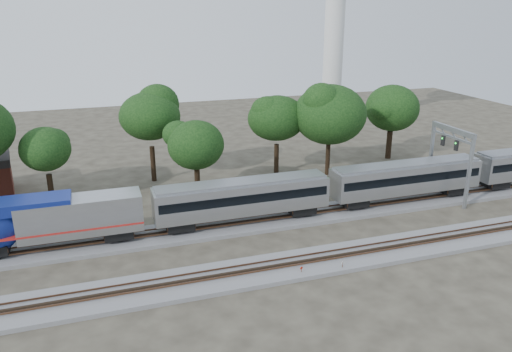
# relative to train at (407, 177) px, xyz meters

# --- Properties ---
(ground) EXTENTS (160.00, 160.00, 0.00)m
(ground) POSITION_rel_train_xyz_m (-20.08, -6.00, -3.37)
(ground) COLOR #383328
(ground) RESTS_ON ground
(track_far) EXTENTS (160.00, 5.00, 0.73)m
(track_far) POSITION_rel_train_xyz_m (-20.08, -0.00, -3.17)
(track_far) COLOR slate
(track_far) RESTS_ON ground
(track_near) EXTENTS (160.00, 5.00, 0.73)m
(track_near) POSITION_rel_train_xyz_m (-20.08, -10.00, -3.17)
(track_near) COLOR slate
(track_near) RESTS_ON ground
(train) EXTENTS (96.22, 3.32, 4.90)m
(train) POSITION_rel_train_xyz_m (0.00, 0.00, 0.00)
(train) COLOR #AEB1B5
(train) RESTS_ON ground
(switch_stand_red) EXTENTS (0.28, 0.13, 0.93)m
(switch_stand_red) POSITION_rel_train_xyz_m (-18.33, -11.60, -2.78)
(switch_stand_red) COLOR #512D19
(switch_stand_red) RESTS_ON ground
(switch_stand_white) EXTENTS (0.31, 0.16, 1.02)m
(switch_stand_white) POSITION_rel_train_xyz_m (-14.56, -11.98, -2.72)
(switch_stand_white) COLOR #512D19
(switch_stand_white) RESTS_ON ground
(switch_lever) EXTENTS (0.52, 0.33, 0.30)m
(switch_lever) POSITION_rel_train_xyz_m (-12.58, -11.26, -3.22)
(switch_lever) COLOR #512D19
(switch_lever) RESTS_ON ground
(signal_gantry) EXTENTS (0.62, 7.29, 8.87)m
(signal_gantry) POSITION_rel_train_xyz_m (5.66, -0.00, 3.09)
(signal_gantry) COLOR gray
(signal_gantry) RESTS_ON ground
(tree_2) EXTENTS (6.79, 6.79, 9.57)m
(tree_2) POSITION_rel_train_xyz_m (-39.74, 13.48, 3.28)
(tree_2) COLOR black
(tree_2) RESTS_ON ground
(tree_3) EXTENTS (8.97, 8.97, 12.64)m
(tree_3) POSITION_rel_train_xyz_m (-27.17, 17.78, 5.43)
(tree_3) COLOR black
(tree_3) RESTS_ON ground
(tree_4) EXTENTS (6.70, 6.70, 9.44)m
(tree_4) POSITION_rel_train_xyz_m (-22.84, 10.05, 3.19)
(tree_4) COLOR black
(tree_4) RESTS_ON ground
(tree_5) EXTENTS (8.02, 8.02, 11.31)m
(tree_5) POSITION_rel_train_xyz_m (-10.52, 15.40, 4.50)
(tree_5) COLOR black
(tree_5) RESTS_ON ground
(tree_6) EXTENTS (8.61, 8.61, 12.14)m
(tree_6) POSITION_rel_train_xyz_m (-3.90, 12.86, 5.08)
(tree_6) COLOR black
(tree_6) RESTS_ON ground
(tree_7) EXTENTS (7.94, 7.94, 11.20)m
(tree_7) POSITION_rel_train_xyz_m (8.51, 17.00, 4.42)
(tree_7) COLOR black
(tree_7) RESTS_ON ground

